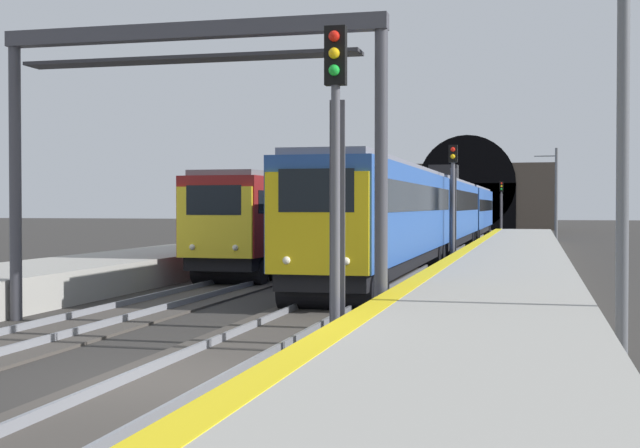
{
  "coord_description": "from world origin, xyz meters",
  "views": [
    {
      "loc": [
        -12.5,
        -5.24,
        2.71
      ],
      "look_at": [
        12.08,
        0.79,
        2.19
      ],
      "focal_mm": 49.61,
      "sensor_mm": 36.0,
      "label": 1
    }
  ],
  "objects": [
    {
      "name": "platform_right",
      "position": [
        0.0,
        -4.27,
        0.47
      ],
      "size": [
        112.0,
        4.06,
        0.95
      ],
      "primitive_type": "cube",
      "color": "#9E9B93",
      "rests_on": "ground_plane"
    },
    {
      "name": "overhead_signal_gantry",
      "position": [
        6.0,
        2.33,
        5.18
      ],
      "size": [
        0.7,
        9.01,
        6.79
      ],
      "color": "#3F3F47",
      "rests_on": "ground_plane"
    },
    {
      "name": "tunnel_portal",
      "position": [
        88.55,
        2.33,
        3.76
      ],
      "size": [
        3.08,
        19.25,
        10.78
      ],
      "color": "#51473D",
      "rests_on": "ground_plane"
    },
    {
      "name": "track_main_line",
      "position": [
        0.0,
        0.0,
        0.04
      ],
      "size": [
        160.0,
        2.8,
        0.21
      ],
      "color": "#423D38",
      "rests_on": "ground_plane"
    },
    {
      "name": "train_adjacent_platform",
      "position": [
        44.59,
        4.66,
        2.24
      ],
      "size": [
        60.36,
        3.27,
        4.8
      ],
      "rotation": [
        0.0,
        0.0,
        3.11
      ],
      "color": "maroon",
      "rests_on": "ground_plane"
    },
    {
      "name": "railway_signal_mid",
      "position": [
        25.75,
        -1.75,
        3.11
      ],
      "size": [
        0.39,
        0.38,
        5.32
      ],
      "rotation": [
        0.0,
        0.0,
        3.14
      ],
      "color": "#4C4C54",
      "rests_on": "ground_plane"
    },
    {
      "name": "ground_plane",
      "position": [
        0.0,
        0.0,
        0.0
      ],
      "size": [
        320.0,
        320.0,
        0.0
      ],
      "primitive_type": "plane",
      "color": "#302D2B"
    },
    {
      "name": "catenary_mast_far",
      "position": [
        56.38,
        -6.67,
        3.62
      ],
      "size": [
        0.22,
        1.75,
        7.06
      ],
      "color": "#595B60",
      "rests_on": "ground_plane"
    },
    {
      "name": "platform_right_edge_strip",
      "position": [
        0.0,
        -2.49,
        0.95
      ],
      "size": [
        112.0,
        0.5,
        0.01
      ],
      "primitive_type": "cube",
      "color": "yellow",
      "rests_on": "platform_right"
    },
    {
      "name": "railway_signal_near",
      "position": [
        2.9,
        -1.75,
        3.54
      ],
      "size": [
        0.39,
        0.38,
        5.91
      ],
      "rotation": [
        0.0,
        0.0,
        3.14
      ],
      "color": "#4C4C54",
      "rests_on": "ground_plane"
    },
    {
      "name": "train_main_approaching",
      "position": [
        38.92,
        -0.0,
        2.4
      ],
      "size": [
        61.31,
        2.78,
        5.07
      ],
      "rotation": [
        0.0,
        0.0,
        3.14
      ],
      "color": "#264C99",
      "rests_on": "ground_plane"
    },
    {
      "name": "catenary_mast_near",
      "position": [
        3.72,
        -6.66,
        3.92
      ],
      "size": [
        0.22,
        2.17,
        7.61
      ],
      "color": "#595B60",
      "rests_on": "ground_plane"
    },
    {
      "name": "railway_signal_far",
      "position": [
        79.83,
        -1.75,
        3.15
      ],
      "size": [
        0.39,
        0.38,
        5.2
      ],
      "rotation": [
        0.0,
        0.0,
        3.14
      ],
      "color": "#4C4C54",
      "rests_on": "ground_plane"
    }
  ]
}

